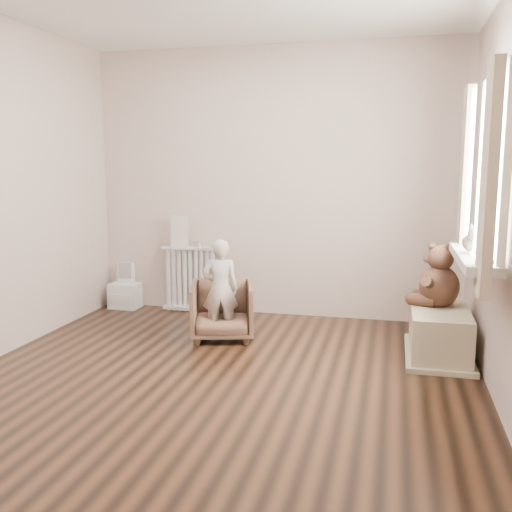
% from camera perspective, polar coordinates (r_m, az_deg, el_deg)
% --- Properties ---
extents(floor, '(3.60, 3.60, 0.01)m').
position_cam_1_polar(floor, '(4.10, -3.61, -12.01)').
color(floor, black).
rests_on(floor, ground).
extents(back_wall, '(3.60, 0.02, 2.60)m').
position_cam_1_polar(back_wall, '(5.57, 1.82, 7.30)').
color(back_wall, beige).
rests_on(back_wall, ground).
extents(front_wall, '(3.60, 0.02, 2.60)m').
position_cam_1_polar(front_wall, '(2.19, -18.18, 3.98)').
color(front_wall, beige).
rests_on(front_wall, ground).
extents(right_wall, '(0.02, 3.60, 2.60)m').
position_cam_1_polar(right_wall, '(3.71, 23.89, 5.59)').
color(right_wall, beige).
rests_on(right_wall, ground).
extents(window, '(0.03, 0.90, 1.10)m').
position_cam_1_polar(window, '(4.00, 22.72, 8.02)').
color(window, white).
rests_on(window, right_wall).
extents(window_sill, '(0.22, 1.10, 0.06)m').
position_cam_1_polar(window_sill, '(4.03, 20.95, -0.16)').
color(window_sill, silver).
rests_on(window_sill, right_wall).
extents(curtain_left, '(0.06, 0.26, 1.30)m').
position_cam_1_polar(curtain_left, '(3.42, 22.28, 6.97)').
color(curtain_left, '#C3B393').
rests_on(curtain_left, right_wall).
extents(curtain_right, '(0.06, 0.26, 1.30)m').
position_cam_1_polar(curtain_right, '(4.55, 20.20, 7.46)').
color(curtain_right, '#C3B393').
rests_on(curtain_right, right_wall).
extents(radiator, '(0.63, 0.12, 0.67)m').
position_cam_1_polar(radiator, '(5.78, -6.30, -1.77)').
color(radiator, silver).
rests_on(radiator, floor).
extents(paper_doll, '(0.18, 0.02, 0.30)m').
position_cam_1_polar(paper_doll, '(5.76, -7.65, 2.48)').
color(paper_doll, beige).
rests_on(paper_doll, radiator).
extents(tin_a, '(0.09, 0.09, 0.05)m').
position_cam_1_polar(tin_a, '(5.71, -5.82, 1.17)').
color(tin_a, '#A59E8C').
rests_on(tin_a, radiator).
extents(toy_vanity, '(0.30, 0.21, 0.47)m').
position_cam_1_polar(toy_vanity, '(6.07, -13.02, -2.54)').
color(toy_vanity, silver).
rests_on(toy_vanity, floor).
extents(armchair, '(0.65, 0.66, 0.49)m').
position_cam_1_polar(armchair, '(4.91, -3.40, -5.45)').
color(armchair, brown).
rests_on(armchair, floor).
extents(child, '(0.35, 0.28, 0.85)m').
position_cam_1_polar(child, '(4.82, -3.60, -3.30)').
color(child, beige).
rests_on(child, armchair).
extents(toy_bench, '(0.43, 0.81, 0.38)m').
position_cam_1_polar(toy_bench, '(4.67, 17.85, -7.22)').
color(toy_bench, beige).
rests_on(toy_bench, floor).
extents(teddy_bear, '(0.48, 0.42, 0.49)m').
position_cam_1_polar(teddy_bear, '(4.65, 17.93, -1.32)').
color(teddy_bear, '#392116').
rests_on(teddy_bear, toy_bench).
extents(plush_cat, '(0.18, 0.25, 0.19)m').
position_cam_1_polar(plush_cat, '(4.01, 20.91, 1.68)').
color(plush_cat, gray).
rests_on(plush_cat, window_sill).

